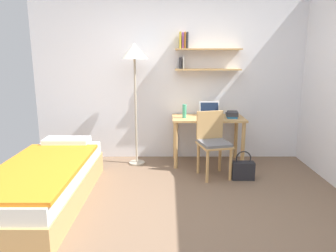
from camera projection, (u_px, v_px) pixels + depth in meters
ground_plane at (177, 218)px, 3.18m from camera, size 5.28×5.28×0.00m
wall_back at (174, 76)px, 4.87m from camera, size 4.40×0.27×2.60m
bed at (45, 183)px, 3.46m from camera, size 0.87×2.06×0.54m
desk at (207, 125)px, 4.71m from camera, size 1.07×0.58×0.72m
desk_chair at (212, 141)px, 4.23m from camera, size 0.49×0.50×0.88m
standing_lamp at (134, 59)px, 4.45m from camera, size 0.38×0.38×1.80m
laptop at (209, 113)px, 4.73m from camera, size 0.31×0.24×0.22m
water_bottle at (183, 111)px, 4.60m from camera, size 0.06×0.06×0.20m
book_stack at (231, 115)px, 4.64m from camera, size 0.19×0.25×0.09m
handbag at (242, 170)px, 4.16m from camera, size 0.30×0.13×0.39m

